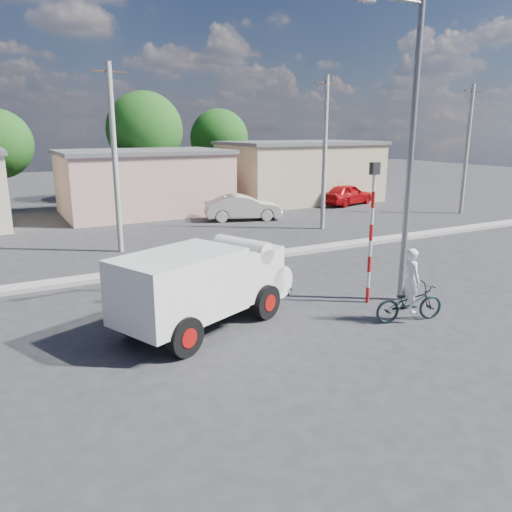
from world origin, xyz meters
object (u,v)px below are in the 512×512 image
truck (207,282)px  car_cream (243,207)px  traffic_pole (372,221)px  streetlight (408,141)px  cyclist (410,290)px  bicycle (409,303)px  car_red (347,194)px

truck → car_cream: size_ratio=1.26×
traffic_pole → streetlight: 2.56m
truck → traffic_pole: traffic_pole is taller
streetlight → truck: bearing=171.1°
truck → cyclist: 5.69m
bicycle → streetlight: (0.96, 1.48, 4.42)m
cyclist → streetlight: 4.42m
bicycle → streetlight: bearing=-19.5°
car_cream → car_red: size_ratio=1.02×
traffic_pole → streetlight: (0.94, -0.30, 2.37)m
truck → car_red: 24.19m
bicycle → car_cream: 17.15m
truck → car_red: (17.78, 16.39, -0.48)m
streetlight → cyclist: bearing=-123.0°
bicycle → truck: bearing=78.2°
bicycle → cyclist: cyclist is taller
cyclist → car_cream: (3.27, 16.83, -0.16)m
cyclist → traffic_pole: size_ratio=0.42×
car_red → traffic_pole: bearing=128.5°
bicycle → traffic_pole: traffic_pole is taller
cyclist → car_red: size_ratio=0.41×
bicycle → car_cream: bearing=2.5°
cyclist → car_red: 22.67m
bicycle → car_cream: (3.27, 16.83, 0.21)m
traffic_pole → cyclist: bearing=-90.6°
truck → bicycle: (5.13, -2.43, -0.71)m
truck → car_cream: (8.40, 14.40, -0.49)m
bicycle → traffic_pole: bearing=12.9°
car_cream → streetlight: 16.09m
car_cream → bicycle: bearing=-173.4°
car_red → streetlight: streetlight is taller
car_cream → traffic_pole: traffic_pole is taller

